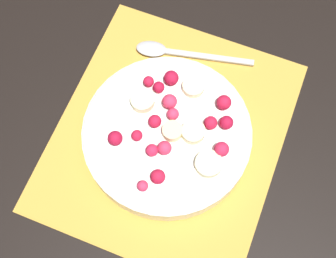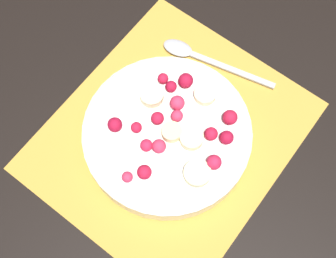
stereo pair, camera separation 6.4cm
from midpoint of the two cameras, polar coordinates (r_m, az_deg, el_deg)
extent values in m
plane|color=black|center=(0.69, -2.51, -1.15)|extent=(3.00, 3.00, 0.00)
cube|color=gold|center=(0.68, -2.52, -1.06)|extent=(0.37, 0.32, 0.01)
cylinder|color=silver|center=(0.66, -2.74, -1.17)|extent=(0.24, 0.24, 0.03)
torus|color=silver|center=(0.65, -2.79, -0.78)|extent=(0.24, 0.24, 0.01)
cylinder|color=white|center=(0.65, -2.80, -0.64)|extent=(0.21, 0.21, 0.00)
cylinder|color=beige|center=(0.64, 0.36, -0.48)|extent=(0.05, 0.05, 0.01)
cylinder|color=beige|center=(0.62, 2.06, -4.67)|extent=(0.05, 0.05, 0.01)
cylinder|color=beige|center=(0.64, -2.31, -0.64)|extent=(0.04, 0.04, 0.01)
cylinder|color=beige|center=(0.66, 0.37, 4.82)|extent=(0.04, 0.04, 0.01)
cylinder|color=beige|center=(0.66, -5.88, 3.11)|extent=(0.04, 0.04, 0.01)
sphere|color=#B21433|center=(0.64, -9.30, -1.48)|extent=(0.02, 0.02, 0.02)
sphere|color=#DB3356|center=(0.65, -2.43, 1.56)|extent=(0.02, 0.02, 0.02)
sphere|color=#B21433|center=(0.66, -3.88, 4.77)|extent=(0.02, 0.02, 0.02)
sphere|color=#DB3356|center=(0.65, -2.59, 3.02)|extent=(0.02, 0.02, 0.02)
sphere|color=red|center=(0.64, -6.66, -1.15)|extent=(0.02, 0.02, 0.02)
sphere|color=red|center=(0.67, -5.11, 5.46)|extent=(0.02, 0.02, 0.02)
sphere|color=#B21433|center=(0.64, 4.35, 0.44)|extent=(0.02, 0.02, 0.02)
sphere|color=#DB3356|center=(0.63, -3.32, -2.68)|extent=(0.02, 0.02, 0.02)
sphere|color=red|center=(0.64, -4.44, 0.60)|extent=(0.02, 0.02, 0.02)
sphere|color=#D12347|center=(0.63, -4.86, -2.97)|extent=(0.02, 0.02, 0.02)
sphere|color=red|center=(0.61, -4.20, -6.20)|extent=(0.02, 0.02, 0.02)
sphere|color=red|center=(0.65, 4.08, 2.90)|extent=(0.02, 0.02, 0.02)
sphere|color=#DB3356|center=(0.62, -5.68, -7.47)|extent=(0.02, 0.02, 0.02)
sphere|color=#D12347|center=(0.63, 3.68, -2.85)|extent=(0.02, 0.02, 0.02)
sphere|color=#B21433|center=(0.67, -2.33, 5.92)|extent=(0.02, 0.02, 0.02)
sphere|color=red|center=(0.64, 2.42, 0.40)|extent=(0.02, 0.02, 0.02)
cube|color=#B2B2B7|center=(0.73, 2.56, 8.46)|extent=(0.04, 0.14, 0.00)
ellipsoid|color=#B2B2B7|center=(0.74, -4.53, 9.45)|extent=(0.04, 0.05, 0.01)
camera|label=1|loc=(0.03, -92.89, -7.29)|focal=50.00mm
camera|label=2|loc=(0.03, 87.11, 7.29)|focal=50.00mm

